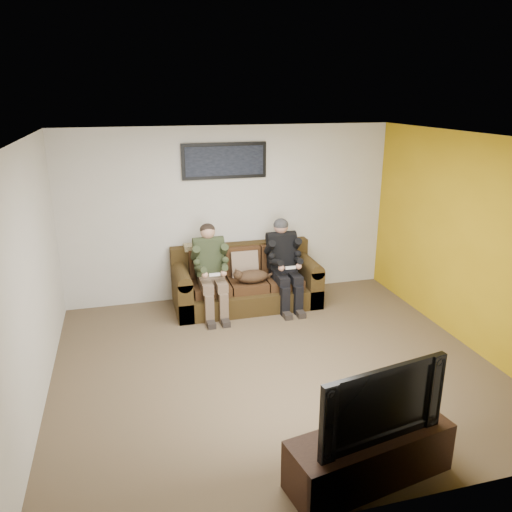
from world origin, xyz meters
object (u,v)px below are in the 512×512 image
object	(u,v)px
person_right	(284,259)
framed_poster	(224,161)
person_left	(211,265)
tv_stand	(369,456)
sofa	(245,283)
television	(374,398)
cat	(251,276)

from	to	relation	value
person_right	framed_poster	bearing A→B (deg)	142.75
person_left	tv_stand	size ratio (longest dim) A/B	0.91
tv_stand	person_left	bearing A→B (deg)	90.07
person_left	person_right	distance (m)	1.09
sofa	television	world-z (taller)	television
person_right	framed_poster	xyz separation A→B (m)	(-0.75, 0.57, 1.38)
sofa	tv_stand	bearing A→B (deg)	-88.32
framed_poster	cat	bearing A→B (deg)	-70.79
sofa	cat	world-z (taller)	sofa
person_right	tv_stand	size ratio (longest dim) A/B	0.92
person_right	cat	distance (m)	0.56
person_right	framed_poster	distance (m)	1.67
person_right	television	world-z (taller)	person_right
sofa	tv_stand	distance (m)	3.78
television	sofa	bearing A→B (deg)	81.42
television	person_left	bearing A→B (deg)	90.07
person_left	framed_poster	size ratio (longest dim) A/B	1.02
tv_stand	sofa	bearing A→B (deg)	81.42
sofa	person_right	xyz separation A→B (m)	(0.55, -0.18, 0.39)
sofa	person_left	distance (m)	0.69
framed_poster	television	xyz separation A→B (m)	(0.31, -4.17, -1.33)
framed_poster	television	world-z (taller)	framed_poster
sofa	tv_stand	world-z (taller)	sofa
framed_poster	person_right	bearing A→B (deg)	-37.25
person_left	television	world-z (taller)	person_left
tv_stand	television	world-z (taller)	television
cat	television	bearing A→B (deg)	-88.62
person_right	tv_stand	xyz separation A→B (m)	(-0.44, -3.60, -0.50)
sofa	cat	bearing A→B (deg)	-84.27
person_right	sofa	bearing A→B (deg)	162.05
framed_poster	tv_stand	xyz separation A→B (m)	(0.31, -4.17, -1.88)
person_right	cat	xyz separation A→B (m)	(-0.52, -0.08, -0.19)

